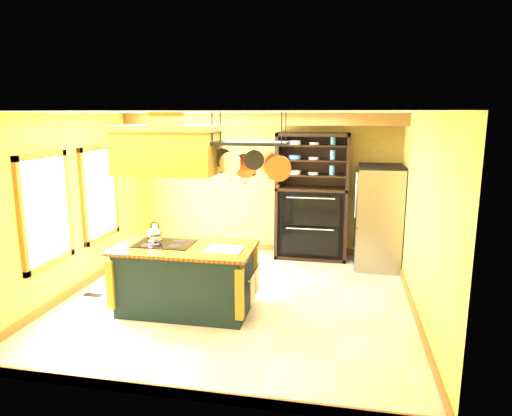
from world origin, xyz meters
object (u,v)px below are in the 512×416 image
(hutch, at_px, (312,210))
(refrigerator, at_px, (378,219))
(kitchen_island, at_px, (186,278))
(range_hood, at_px, (167,148))
(pot_rack, at_px, (251,153))

(hutch, bearing_deg, refrigerator, -16.17)
(kitchen_island, distance_m, hutch, 3.19)
(range_hood, bearing_deg, pot_rack, -0.00)
(kitchen_island, distance_m, pot_rack, 1.95)
(range_hood, distance_m, hutch, 3.52)
(hutch, bearing_deg, kitchen_island, -118.63)
(range_hood, xyz_separation_m, pot_rack, (1.11, -0.00, -0.05))
(pot_rack, bearing_deg, hutch, 77.83)
(pot_rack, distance_m, refrigerator, 3.29)
(kitchen_island, height_order, range_hood, range_hood)
(range_hood, relative_size, refrigerator, 0.78)
(refrigerator, bearing_deg, kitchen_island, -138.10)
(hutch, bearing_deg, pot_rack, -102.17)
(refrigerator, xyz_separation_m, hutch, (-1.19, 0.35, 0.04))
(refrigerator, bearing_deg, range_hood, -140.10)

